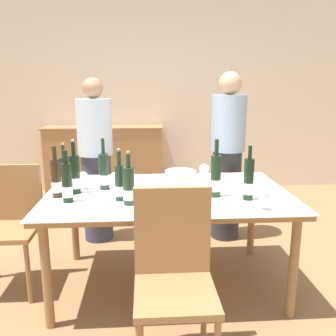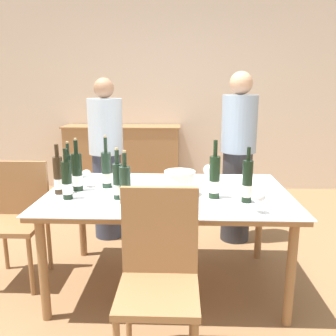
# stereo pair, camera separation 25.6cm
# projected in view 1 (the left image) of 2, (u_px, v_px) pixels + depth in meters

# --- Properties ---
(ground_plane) EXTENTS (12.00, 12.00, 0.00)m
(ground_plane) POSITION_uv_depth(u_px,v_px,m) (168.00, 283.00, 2.77)
(ground_plane) COLOR olive
(back_wall) EXTENTS (8.00, 0.10, 2.80)m
(back_wall) POSITION_uv_depth(u_px,v_px,m) (155.00, 93.00, 5.10)
(back_wall) COLOR beige
(back_wall) RESTS_ON ground_plane
(sideboard_cabinet) EXTENTS (1.62, 0.46, 0.96)m
(sideboard_cabinet) POSITION_uv_depth(u_px,v_px,m) (105.00, 160.00, 4.98)
(sideboard_cabinet) COLOR #996B42
(sideboard_cabinet) RESTS_ON ground_plane
(dining_table) EXTENTS (1.76, 1.10, 0.74)m
(dining_table) POSITION_uv_depth(u_px,v_px,m) (168.00, 200.00, 2.61)
(dining_table) COLOR #996B42
(dining_table) RESTS_ON ground_plane
(ice_bucket) EXTENTS (0.22, 0.22, 0.17)m
(ice_bucket) POSITION_uv_depth(u_px,v_px,m) (181.00, 182.00, 2.52)
(ice_bucket) COLOR white
(ice_bucket) RESTS_ON dining_table
(wine_bottle_0) EXTENTS (0.07, 0.07, 0.40)m
(wine_bottle_0) POSITION_uv_depth(u_px,v_px,m) (216.00, 177.00, 2.46)
(wine_bottle_0) COLOR black
(wine_bottle_0) RESTS_ON dining_table
(wine_bottle_1) EXTENTS (0.07, 0.07, 0.36)m
(wine_bottle_1) POSITION_uv_depth(u_px,v_px,m) (56.00, 179.00, 2.45)
(wine_bottle_1) COLOR #332314
(wine_bottle_1) RESTS_ON dining_table
(wine_bottle_2) EXTENTS (0.08, 0.08, 0.35)m
(wine_bottle_2) POSITION_uv_depth(u_px,v_px,m) (65.00, 174.00, 2.64)
(wine_bottle_2) COLOR #1E3323
(wine_bottle_2) RESTS_ON dining_table
(wine_bottle_3) EXTENTS (0.07, 0.07, 0.37)m
(wine_bottle_3) POSITION_uv_depth(u_px,v_px,m) (249.00, 181.00, 2.40)
(wine_bottle_3) COLOR black
(wine_bottle_3) RESTS_ON dining_table
(wine_bottle_4) EXTENTS (0.07, 0.07, 0.36)m
(wine_bottle_4) POSITION_uv_depth(u_px,v_px,m) (120.00, 183.00, 2.38)
(wine_bottle_4) COLOR #1E3323
(wine_bottle_4) RESTS_ON dining_table
(wine_bottle_5) EXTENTS (0.07, 0.07, 0.40)m
(wine_bottle_5) POSITION_uv_depth(u_px,v_px,m) (104.00, 172.00, 2.64)
(wine_bottle_5) COLOR #1E3323
(wine_bottle_5) RESTS_ON dining_table
(wine_bottle_6) EXTENTS (0.07, 0.07, 0.35)m
(wine_bottle_6) POSITION_uv_depth(u_px,v_px,m) (67.00, 184.00, 2.35)
(wine_bottle_6) COLOR black
(wine_bottle_6) RESTS_ON dining_table
(wine_bottle_7) EXTENTS (0.08, 0.08, 0.35)m
(wine_bottle_7) POSITION_uv_depth(u_px,v_px,m) (129.00, 187.00, 2.30)
(wine_bottle_7) COLOR #1E3323
(wine_bottle_7) RESTS_ON dining_table
(wine_bottle_8) EXTENTS (0.08, 0.08, 0.39)m
(wine_bottle_8) POSITION_uv_depth(u_px,v_px,m) (75.00, 175.00, 2.54)
(wine_bottle_8) COLOR black
(wine_bottle_8) RESTS_ON dining_table
(wine_glass_0) EXTENTS (0.08, 0.08, 0.14)m
(wine_glass_0) POSITION_uv_depth(u_px,v_px,m) (263.00, 195.00, 2.20)
(wine_glass_0) COLOR white
(wine_glass_0) RESTS_ON dining_table
(wine_glass_1) EXTENTS (0.08, 0.08, 0.15)m
(wine_glass_1) POSITION_uv_depth(u_px,v_px,m) (204.00, 169.00, 2.86)
(wine_glass_1) COLOR white
(wine_glass_1) RESTS_ON dining_table
(wine_glass_2) EXTENTS (0.08, 0.08, 0.14)m
(wine_glass_2) POSITION_uv_depth(u_px,v_px,m) (115.00, 178.00, 2.60)
(wine_glass_2) COLOR white
(wine_glass_2) RESTS_ON dining_table
(wine_glass_3) EXTENTS (0.08, 0.08, 0.14)m
(wine_glass_3) POSITION_uv_depth(u_px,v_px,m) (83.00, 177.00, 2.64)
(wine_glass_3) COLOR white
(wine_glass_3) RESTS_ON dining_table
(chair_left_end) EXTENTS (0.42, 0.42, 0.92)m
(chair_left_end) POSITION_uv_depth(u_px,v_px,m) (11.00, 218.00, 2.65)
(chair_left_end) COLOR #996B42
(chair_left_end) RESTS_ON ground_plane
(chair_near_front) EXTENTS (0.42, 0.42, 0.97)m
(chair_near_front) POSITION_uv_depth(u_px,v_px,m) (174.00, 268.00, 1.89)
(chair_near_front) COLOR #996B42
(chair_near_front) RESTS_ON ground_plane
(person_host) EXTENTS (0.33, 0.33, 1.58)m
(person_host) POSITION_uv_depth(u_px,v_px,m) (96.00, 162.00, 3.42)
(person_host) COLOR #383F56
(person_host) RESTS_ON ground_plane
(person_guest_left) EXTENTS (0.33, 0.33, 1.63)m
(person_guest_left) POSITION_uv_depth(u_px,v_px,m) (227.00, 158.00, 3.46)
(person_guest_left) COLOR #2D2D33
(person_guest_left) RESTS_ON ground_plane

